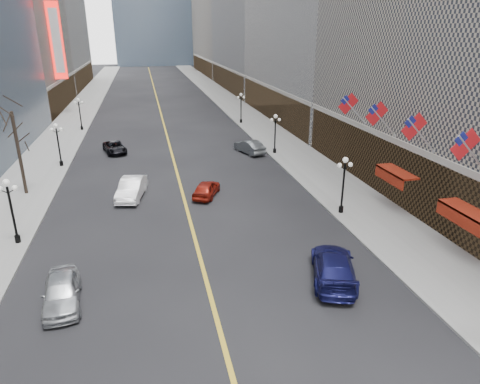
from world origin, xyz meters
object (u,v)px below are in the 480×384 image
car_nb_near (62,291)px  car_sb_far (249,147)px  streetlamp_east_3 (241,105)px  streetlamp_east_1 (344,179)px  car_nb_far (115,147)px  car_sb_mid (206,189)px  streetlamp_east_2 (275,130)px  car_nb_mid (132,188)px  car_sb_near (334,267)px  streetlamp_west_2 (58,140)px  streetlamp_west_3 (80,111)px  streetlamp_west_1 (11,205)px

car_nb_near → car_sb_far: (16.73, 26.84, 0.00)m
streetlamp_east_3 → streetlamp_east_1: bearing=-90.0°
streetlamp_east_1 → car_nb_far: size_ratio=0.95×
streetlamp_east_1 → car_nb_far: (-18.33, 22.58, -2.24)m
streetlamp_east_1 → car_sb_mid: bearing=147.9°
streetlamp_east_2 → streetlamp_east_3: (0.00, 18.00, 0.00)m
streetlamp_east_1 → car_nb_mid: 17.82m
car_nb_mid → car_sb_near: car_nb_mid is taller
streetlamp_east_2 → streetlamp_west_2: bearing=180.0°
car_nb_near → car_nb_far: car_nb_near is taller
streetlamp_east_2 → car_sb_far: size_ratio=0.95×
streetlamp_east_1 → streetlamp_west_3: same height
streetlamp_west_1 → car_sb_mid: (13.80, 6.14, -2.20)m
streetlamp_west_3 → car_nb_far: 14.60m
streetlamp_east_1 → streetlamp_east_2: 18.00m
streetlamp_east_2 → car_nb_far: size_ratio=0.95×
streetlamp_east_1 → streetlamp_east_2: (0.00, 18.00, 0.00)m
streetlamp_east_3 → streetlamp_west_2: (-23.60, -18.00, 0.00)m
car_nb_mid → car_nb_far: bearing=109.5°
car_sb_mid → streetlamp_east_2: bearing=-105.3°
car_sb_mid → car_sb_far: 14.64m
car_nb_near → car_nb_mid: 15.46m
streetlamp_west_3 → car_sb_mid: 32.97m
streetlamp_east_2 → car_sb_far: 3.65m
streetlamp_west_1 → car_nb_mid: 10.58m
car_nb_mid → car_sb_far: (13.36, 11.76, -0.07)m
streetlamp_east_1 → car_sb_near: bearing=-117.7°
car_sb_mid → streetlamp_east_3: bearing=-83.9°
streetlamp_west_3 → car_sb_far: size_ratio=0.95×
streetlamp_east_1 → streetlamp_east_3: 36.00m
car_sb_near → streetlamp_east_2: bearing=-80.6°
car_nb_near → streetlamp_west_1: bearing=111.2°
car_sb_far → streetlamp_east_1: bearing=80.0°
streetlamp_east_2 → streetlamp_west_3: bearing=142.7°
car_nb_near → car_sb_mid: (9.73, 13.99, -0.08)m
streetlamp_east_1 → streetlamp_west_3: 43.05m
streetlamp_east_1 → streetlamp_west_1: same height
car_nb_near → car_sb_mid: car_nb_near is taller
streetlamp_east_1 → car_sb_far: bearing=98.4°
streetlamp_east_2 → car_nb_mid: bearing=-146.3°
streetlamp_west_2 → car_sb_mid: bearing=-40.7°
car_nb_near → car_nb_mid: bearing=71.2°
streetlamp_west_3 → streetlamp_east_3: bearing=0.0°
streetlamp_east_2 → car_nb_far: (-18.33, 4.58, -2.24)m
car_nb_near → car_sb_far: size_ratio=0.97×
car_nb_mid → car_nb_far: 15.50m
car_nb_far → car_sb_far: (15.53, -3.59, 0.13)m
streetlamp_east_3 → car_sb_near: streetlamp_east_3 is taller
streetlamp_east_2 → streetlamp_east_1: bearing=-90.0°
car_sb_near → car_sb_mid: 15.75m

